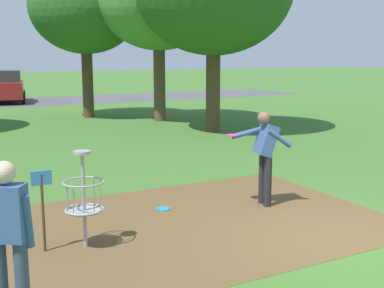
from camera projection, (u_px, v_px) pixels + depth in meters
The scene contains 10 objects.
ground_plane at pixel (346, 239), 7.44m from camera, with size 160.00×160.00×0.00m, color #3D6B28.
dirt_tee_pad at pixel (188, 223), 8.12m from camera, with size 6.38×4.45×0.01m, color brown.
disc_golf_basket at pixel (79, 196), 6.99m from camera, with size 0.98×0.58×1.39m.
player_foreground_watching at pixel (265, 152), 8.96m from camera, with size 1.04×0.66×1.71m.
player_waiting_left at pixel (9, 236), 4.84m from camera, with size 0.48×0.45×1.71m.
frisbee_far_right at pixel (24, 203), 9.19m from camera, with size 0.21×0.21×0.02m, color green.
frisbee_scattered_b at pixel (163, 209), 8.85m from camera, with size 0.24×0.24×0.02m, color #1E93DB.
tree_mid_center at pixel (85, 7), 21.11m from camera, with size 4.70×4.70×6.72m.
parking_lot_strip at pixel (28, 102), 29.23m from camera, with size 36.00×6.00×0.01m, color #4C4C51.
parked_car_center_left at pixel (6, 86), 28.58m from camera, with size 2.52×4.45×1.84m.
Camera 1 is at (-5.35, -5.16, 2.69)m, focal length 46.88 mm.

